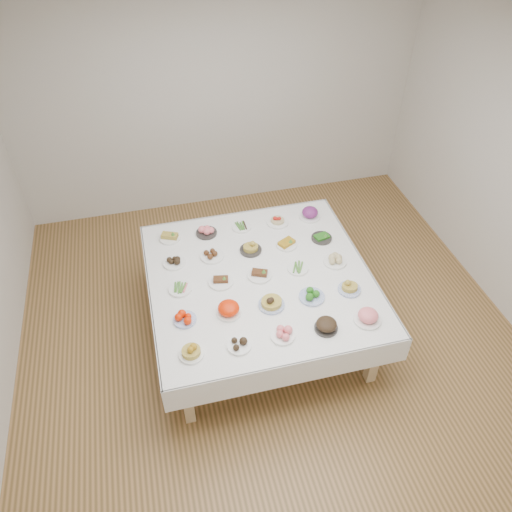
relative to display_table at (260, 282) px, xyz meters
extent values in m
plane|color=#9F7242|center=(0.09, -0.10, -0.68)|extent=(5.00, 5.00, 0.00)
cube|color=white|center=(0.09, -0.10, 2.12)|extent=(5.00, 5.00, 0.02)
cube|color=beige|center=(0.09, 2.40, 0.72)|extent=(5.00, 0.02, 2.80)
cube|color=white|center=(0.00, 0.00, 0.04)|extent=(2.07, 2.07, 0.06)
cube|color=white|center=(0.00, 1.03, -0.07)|extent=(2.09, 0.02, 0.28)
cube|color=white|center=(0.00, -1.03, -0.07)|extent=(2.09, 0.01, 0.28)
cube|color=white|center=(1.03, 0.00, -0.07)|extent=(0.01, 2.09, 0.28)
cube|color=white|center=(-1.03, 0.00, -0.07)|extent=(0.02, 2.09, 0.28)
cube|color=#D5B788|center=(-0.85, -0.85, -0.34)|extent=(0.09, 0.09, 0.69)
cube|color=#D5B788|center=(0.85, -0.85, -0.34)|extent=(0.09, 0.09, 0.69)
cube|color=#D5B788|center=(-0.85, 0.85, -0.34)|extent=(0.09, 0.09, 0.69)
cube|color=#D5B788|center=(0.85, 0.85, -0.34)|extent=(0.09, 0.09, 0.69)
cylinder|color=white|center=(-0.76, -0.75, 0.08)|extent=(0.20, 0.20, 0.02)
cylinder|color=white|center=(-0.37, -0.76, 0.08)|extent=(0.20, 0.20, 0.02)
cylinder|color=white|center=(0.00, -0.75, 0.08)|extent=(0.20, 0.20, 0.02)
cylinder|color=#2B2927|center=(0.38, -0.76, 0.08)|extent=(0.20, 0.20, 0.02)
cylinder|color=white|center=(0.76, -0.76, 0.08)|extent=(0.23, 0.23, 0.02)
cylinder|color=#4C66B2|center=(-0.76, -0.37, 0.08)|extent=(0.20, 0.20, 0.02)
cylinder|color=white|center=(-0.38, -0.38, 0.08)|extent=(0.21, 0.21, 0.02)
cylinder|color=#4C66B2|center=(0.01, -0.39, 0.08)|extent=(0.23, 0.23, 0.02)
cylinder|color=#4C66B2|center=(0.38, -0.38, 0.08)|extent=(0.23, 0.23, 0.02)
cylinder|color=#4C66B2|center=(0.75, -0.38, 0.08)|extent=(0.21, 0.21, 0.02)
cylinder|color=white|center=(-0.75, 0.01, 0.08)|extent=(0.21, 0.21, 0.02)
cylinder|color=white|center=(-0.37, 0.01, 0.08)|extent=(0.23, 0.23, 0.02)
cylinder|color=white|center=(0.00, 0.01, 0.08)|extent=(0.23, 0.23, 0.02)
cylinder|color=white|center=(0.38, 0.00, 0.08)|extent=(0.20, 0.20, 0.02)
cylinder|color=white|center=(0.76, 0.01, 0.08)|extent=(0.22, 0.22, 0.02)
cylinder|color=white|center=(-0.76, 0.38, 0.08)|extent=(0.22, 0.22, 0.02)
cylinder|color=white|center=(-0.39, 0.38, 0.08)|extent=(0.23, 0.23, 0.02)
cylinder|color=#2B2927|center=(0.00, 0.38, 0.08)|extent=(0.21, 0.21, 0.02)
cylinder|color=white|center=(0.37, 0.37, 0.08)|extent=(0.21, 0.21, 0.02)
cylinder|color=#2B2927|center=(0.75, 0.38, 0.08)|extent=(0.21, 0.21, 0.02)
cylinder|color=white|center=(-0.76, 0.76, 0.08)|extent=(0.21, 0.21, 0.02)
cylinder|color=#2B2927|center=(-0.38, 0.75, 0.08)|extent=(0.21, 0.21, 0.02)
cylinder|color=white|center=(0.00, 0.76, 0.08)|extent=(0.20, 0.20, 0.02)
cylinder|color=white|center=(0.39, 0.75, 0.08)|extent=(0.23, 0.23, 0.02)
cylinder|color=white|center=(0.75, 0.75, 0.08)|extent=(0.22, 0.22, 0.02)
camera|label=1|loc=(-0.87, -3.28, 3.35)|focal=35.00mm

